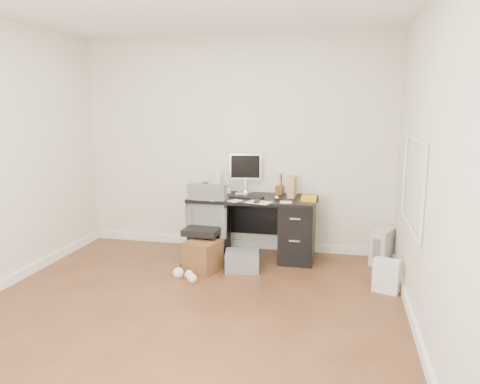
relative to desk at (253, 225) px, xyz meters
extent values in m
plane|color=#4D2B18|center=(-0.30, -1.65, -0.40)|extent=(4.00, 4.00, 0.00)
cube|color=silver|center=(-0.30, 0.35, 0.95)|extent=(4.00, 0.02, 2.70)
cube|color=silver|center=(-0.30, -3.65, 0.95)|extent=(4.00, 0.02, 2.70)
cube|color=silver|center=(1.70, -1.65, 0.95)|extent=(0.02, 4.00, 2.70)
cube|color=white|center=(-0.30, 0.33, -0.35)|extent=(4.00, 0.03, 0.10)
cube|color=white|center=(1.69, -1.65, -0.35)|extent=(0.03, 4.00, 0.10)
cube|color=black|center=(0.00, 0.00, 0.33)|extent=(1.50, 0.70, 0.04)
cube|color=black|center=(-0.55, 0.00, -0.04)|extent=(0.40, 0.60, 0.71)
cube|color=black|center=(0.55, 0.00, -0.04)|extent=(0.40, 0.60, 0.71)
cube|color=black|center=(0.00, 0.33, 0.06)|extent=(0.70, 0.03, 0.51)
cube|color=black|center=(-0.06, -0.08, 0.36)|extent=(0.41, 0.20, 0.02)
sphere|color=silver|center=(0.31, -0.12, 0.38)|extent=(0.06, 0.06, 0.05)
cylinder|color=navy|center=(-0.57, -0.11, 0.44)|extent=(0.09, 0.09, 0.18)
cube|color=white|center=(-0.52, 0.16, 0.49)|extent=(0.23, 0.27, 0.28)
cube|color=#9E734C|center=(0.47, 0.10, 0.48)|extent=(0.12, 0.22, 0.25)
cube|color=gold|center=(0.69, -0.04, 0.37)|extent=(0.20, 0.25, 0.04)
cube|color=#ACA59B|center=(1.56, 0.09, -0.19)|extent=(0.34, 0.46, 0.42)
cube|color=silver|center=(1.52, -0.83, -0.23)|extent=(0.30, 0.26, 0.34)
cube|color=#472C15|center=(-0.45, -0.63, -0.23)|extent=(0.44, 0.44, 0.35)
cube|color=slate|center=(-0.02, -0.52, -0.29)|extent=(0.43, 0.38, 0.22)
camera|label=1|loc=(1.05, -5.47, 1.46)|focal=35.00mm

